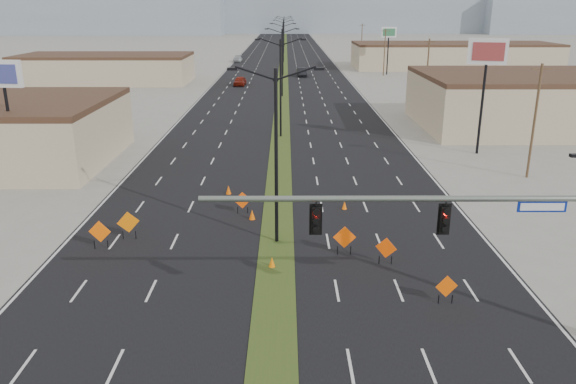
{
  "coord_description": "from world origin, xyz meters",
  "views": [
    {
      "loc": [
        0.54,
        -18.28,
        13.09
      ],
      "look_at": [
        0.66,
        11.6,
        3.2
      ],
      "focal_mm": 35.0,
      "sensor_mm": 36.0,
      "label": 1
    }
  ],
  "objects_px": {
    "streetlight_4": "(283,40)",
    "cone_3": "(228,190)",
    "streetlight_3": "(283,47)",
    "construction_sign_3": "(386,249)",
    "car_left": "(240,81)",
    "construction_sign_1": "(128,223)",
    "streetlight_5": "(284,34)",
    "streetlight_1": "(281,85)",
    "construction_sign_5": "(447,287)",
    "car_far": "(238,59)",
    "cone_2": "(344,205)",
    "pole_sign_east_near": "(487,60)",
    "streetlight_2": "(282,60)",
    "construction_sign_2": "(242,201)",
    "pole_sign_west": "(4,83)",
    "signal_mast": "(491,230)",
    "construction_sign_4": "(344,238)",
    "construction_sign_0": "(100,233)",
    "streetlight_0": "(276,152)",
    "pole_sign_east_far": "(389,36)",
    "cone_0": "(252,215)",
    "cone_1": "(272,262)",
    "car_mid": "(302,72)",
    "streetlight_6": "(284,30)"
  },
  "relations": [
    {
      "from": "construction_sign_0",
      "to": "pole_sign_east_far",
      "type": "distance_m",
      "value": 91.75
    },
    {
      "from": "streetlight_0",
      "to": "streetlight_5",
      "type": "bearing_deg",
      "value": 90.0
    },
    {
      "from": "car_far",
      "to": "pole_sign_west",
      "type": "height_order",
      "value": "pole_sign_west"
    },
    {
      "from": "construction_sign_3",
      "to": "car_far",
      "type": "bearing_deg",
      "value": 122.55
    },
    {
      "from": "signal_mast",
      "to": "cone_3",
      "type": "xyz_separation_m",
      "value": [
        -12.23,
        18.79,
        -4.45
      ]
    },
    {
      "from": "construction_sign_0",
      "to": "construction_sign_3",
      "type": "distance_m",
      "value": 15.92
    },
    {
      "from": "streetlight_5",
      "to": "car_left",
      "type": "xyz_separation_m",
      "value": [
        -7.43,
        -71.58,
        -4.63
      ]
    },
    {
      "from": "car_far",
      "to": "cone_2",
      "type": "relative_size",
      "value": 9.09
    },
    {
      "from": "streetlight_3",
      "to": "car_far",
      "type": "bearing_deg",
      "value": 111.72
    },
    {
      "from": "signal_mast",
      "to": "construction_sign_4",
      "type": "relative_size",
      "value": 9.69
    },
    {
      "from": "streetlight_5",
      "to": "car_far",
      "type": "bearing_deg",
      "value": -112.61
    },
    {
      "from": "streetlight_4",
      "to": "cone_0",
      "type": "height_order",
      "value": "streetlight_4"
    },
    {
      "from": "streetlight_2",
      "to": "cone_1",
      "type": "xyz_separation_m",
      "value": [
        -0.2,
        -59.42,
        -5.12
      ]
    },
    {
      "from": "streetlight_4",
      "to": "cone_3",
      "type": "xyz_separation_m",
      "value": [
        -3.67,
        -103.22,
        -5.08
      ]
    },
    {
      "from": "car_mid",
      "to": "construction_sign_4",
      "type": "bearing_deg",
      "value": -93.31
    },
    {
      "from": "car_mid",
      "to": "cone_1",
      "type": "bearing_deg",
      "value": -95.96
    },
    {
      "from": "signal_mast",
      "to": "streetlight_3",
      "type": "xyz_separation_m",
      "value": [
        -8.56,
        94.0,
        0.63
      ]
    },
    {
      "from": "streetlight_0",
      "to": "streetlight_6",
      "type": "height_order",
      "value": "same"
    },
    {
      "from": "car_mid",
      "to": "pole_sign_east_near",
      "type": "bearing_deg",
      "value": -79.81
    },
    {
      "from": "car_mid",
      "to": "construction_sign_3",
      "type": "relative_size",
      "value": 3.24
    },
    {
      "from": "pole_sign_east_near",
      "to": "streetlight_1",
      "type": "bearing_deg",
      "value": 176.16
    },
    {
      "from": "construction_sign_0",
      "to": "construction_sign_1",
      "type": "xyz_separation_m",
      "value": [
        1.22,
        1.43,
        0.01
      ]
    },
    {
      "from": "streetlight_2",
      "to": "construction_sign_2",
      "type": "distance_m",
      "value": 51.53
    },
    {
      "from": "construction_sign_0",
      "to": "construction_sign_5",
      "type": "relative_size",
      "value": 1.19
    },
    {
      "from": "streetlight_0",
      "to": "pole_sign_west",
      "type": "xyz_separation_m",
      "value": [
        -20.72,
        12.44,
        2.18
      ]
    },
    {
      "from": "streetlight_4",
      "to": "construction_sign_1",
      "type": "xyz_separation_m",
      "value": [
        -8.73,
        -111.57,
        -4.4
      ]
    },
    {
      "from": "construction_sign_3",
      "to": "pole_sign_west",
      "type": "bearing_deg",
      "value": 173.83
    },
    {
      "from": "construction_sign_3",
      "to": "streetlight_3",
      "type": "bearing_deg",
      "value": 117.91
    },
    {
      "from": "cone_2",
      "to": "pole_sign_west",
      "type": "relative_size",
      "value": 0.06
    },
    {
      "from": "construction_sign_3",
      "to": "pole_sign_west",
      "type": "height_order",
      "value": "pole_sign_west"
    },
    {
      "from": "cone_3",
      "to": "cone_2",
      "type": "bearing_deg",
      "value": -21.75
    },
    {
      "from": "construction_sign_4",
      "to": "cone_2",
      "type": "bearing_deg",
      "value": 84.34
    },
    {
      "from": "construction_sign_0",
      "to": "construction_sign_2",
      "type": "distance_m",
      "value": 9.52
    },
    {
      "from": "construction_sign_0",
      "to": "streetlight_0",
      "type": "bearing_deg",
      "value": 9.86
    },
    {
      "from": "construction_sign_0",
      "to": "construction_sign_2",
      "type": "xyz_separation_m",
      "value": [
        7.61,
        5.73,
        -0.12
      ]
    },
    {
      "from": "pole_sign_east_far",
      "to": "construction_sign_4",
      "type": "bearing_deg",
      "value": -105.12
    },
    {
      "from": "signal_mast",
      "to": "streetlight_4",
      "type": "bearing_deg",
      "value": 94.01
    },
    {
      "from": "streetlight_5",
      "to": "construction_sign_3",
      "type": "height_order",
      "value": "streetlight_5"
    },
    {
      "from": "streetlight_1",
      "to": "construction_sign_5",
      "type": "xyz_separation_m",
      "value": [
        7.91,
        -35.25,
        -4.58
      ]
    },
    {
      "from": "cone_2",
      "to": "pole_sign_east_near",
      "type": "height_order",
      "value": "pole_sign_east_near"
    },
    {
      "from": "streetlight_1",
      "to": "pole_sign_west",
      "type": "height_order",
      "value": "streetlight_1"
    },
    {
      "from": "car_left",
      "to": "construction_sign_1",
      "type": "distance_m",
      "value": 68.01
    },
    {
      "from": "streetlight_4",
      "to": "cone_3",
      "type": "height_order",
      "value": "streetlight_4"
    },
    {
      "from": "construction_sign_1",
      "to": "pole_sign_east_near",
      "type": "relative_size",
      "value": 0.16
    },
    {
      "from": "streetlight_2",
      "to": "cone_0",
      "type": "relative_size",
      "value": 14.96
    },
    {
      "from": "construction_sign_2",
      "to": "construction_sign_5",
      "type": "bearing_deg",
      "value": -60.9
    },
    {
      "from": "cone_0",
      "to": "pole_sign_east_near",
      "type": "relative_size",
      "value": 0.06
    },
    {
      "from": "streetlight_5",
      "to": "pole_sign_east_near",
      "type": "bearing_deg",
      "value": -81.19
    },
    {
      "from": "streetlight_1",
      "to": "construction_sign_3",
      "type": "bearing_deg",
      "value": -79.34
    },
    {
      "from": "streetlight_3",
      "to": "construction_sign_3",
      "type": "distance_m",
      "value": 87.36
    }
  ]
}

